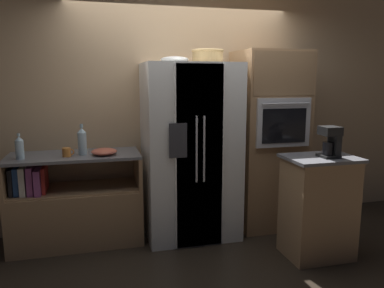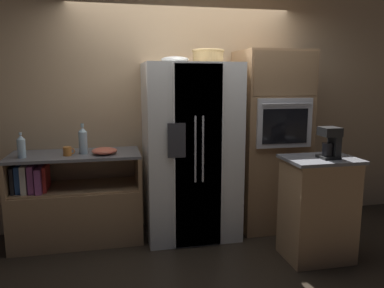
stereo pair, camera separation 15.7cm
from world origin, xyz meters
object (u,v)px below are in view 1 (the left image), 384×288
(wicker_basket, at_px, (208,56))
(mug, at_px, (67,152))
(mixing_bowl, at_px, (104,151))
(bottle_short, at_px, (19,148))
(fruit_bowl, at_px, (175,59))
(refrigerator, at_px, (190,151))
(coffee_maker, at_px, (331,141))
(wall_oven, at_px, (268,140))
(bottle_tall, at_px, (82,141))

(wicker_basket, relative_size, mug, 2.90)
(mixing_bowl, bearing_deg, bottle_short, -179.20)
(fruit_bowl, height_order, bottle_short, fruit_bowl)
(refrigerator, bearing_deg, mixing_bowl, -179.14)
(bottle_short, xyz_separation_m, coffee_maker, (2.81, -0.85, 0.09))
(wall_oven, height_order, coffee_maker, wall_oven)
(refrigerator, bearing_deg, coffee_maker, -37.94)
(bottle_tall, relative_size, mug, 2.69)
(bottle_tall, xyz_separation_m, bottle_short, (-0.58, -0.08, -0.03))
(wicker_basket, height_order, mixing_bowl, wicker_basket)
(refrigerator, height_order, coffee_maker, refrigerator)
(wall_oven, bearing_deg, bottle_short, -178.36)
(mug, height_order, mixing_bowl, mug)
(fruit_bowl, height_order, bottle_tall, fruit_bowl)
(bottle_tall, distance_m, mug, 0.19)
(coffee_maker, bearing_deg, refrigerator, 142.06)
(bottle_tall, distance_m, coffee_maker, 2.42)
(refrigerator, xyz_separation_m, fruit_bowl, (-0.16, 0.01, 0.97))
(wall_oven, relative_size, fruit_bowl, 6.94)
(mixing_bowl, bearing_deg, fruit_bowl, 1.63)
(wicker_basket, distance_m, bottle_short, 2.08)
(wall_oven, height_order, mixing_bowl, wall_oven)
(wall_oven, height_order, wicker_basket, wall_oven)
(mixing_bowl, bearing_deg, wicker_basket, 0.35)
(wall_oven, relative_size, bottle_short, 8.04)
(coffee_maker, bearing_deg, mixing_bowl, 157.02)
(wall_oven, relative_size, mug, 17.30)
(wicker_basket, xyz_separation_m, mug, (-1.45, -0.01, -0.95))
(wicker_basket, bearing_deg, bottle_short, -179.46)
(fruit_bowl, xyz_separation_m, mug, (-1.10, -0.02, -0.91))
(bottle_short, bearing_deg, fruit_bowl, 1.20)
(bottle_tall, height_order, mixing_bowl, bottle_tall)
(wall_oven, bearing_deg, refrigerator, -176.90)
(fruit_bowl, xyz_separation_m, bottle_tall, (-0.96, 0.05, -0.82))
(mug, bearing_deg, refrigerator, 0.60)
(fruit_bowl, xyz_separation_m, coffee_maker, (1.28, -0.88, -0.76))
(fruit_bowl, distance_m, coffee_maker, 1.73)
(refrigerator, distance_m, mixing_bowl, 0.91)
(bottle_tall, relative_size, coffee_maker, 1.09)
(mug, bearing_deg, fruit_bowl, 1.08)
(bottle_tall, xyz_separation_m, coffee_maker, (2.24, -0.93, 0.06))
(mug, distance_m, mixing_bowl, 0.36)
(mug, xyz_separation_m, coffee_maker, (2.39, -0.86, 0.15))
(wicker_basket, relative_size, mixing_bowl, 1.31)
(bottle_short, bearing_deg, bottle_tall, 7.66)
(refrigerator, bearing_deg, fruit_bowl, 177.33)
(wicker_basket, xyz_separation_m, coffee_maker, (0.93, -0.87, -0.80))
(fruit_bowl, relative_size, mixing_bowl, 1.13)
(fruit_bowl, bearing_deg, mixing_bowl, -178.37)
(wall_oven, distance_m, mug, 2.21)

